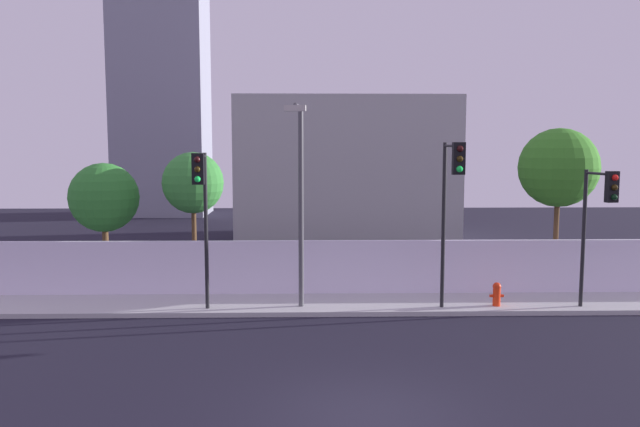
{
  "coord_description": "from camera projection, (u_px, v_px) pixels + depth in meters",
  "views": [
    {
      "loc": [
        -1.18,
        -11.59,
        5.17
      ],
      "look_at": [
        -0.79,
        6.5,
        3.19
      ],
      "focal_mm": 35.54,
      "sensor_mm": 36.0,
      "label": 1
    }
  ],
  "objects": [
    {
      "name": "ground_plane",
      "position": [
        369.0,
        416.0,
        12.1
      ],
      "size": [
        80.0,
        80.0,
        0.0
      ],
      "primitive_type": "plane",
      "color": "black"
    },
    {
      "name": "sidewalk",
      "position": [
        344.0,
        304.0,
        20.24
      ],
      "size": [
        36.0,
        2.4,
        0.15
      ],
      "primitive_type": "cube",
      "color": "#B6B6B6",
      "rests_on": "ground"
    },
    {
      "name": "perimeter_wall",
      "position": [
        341.0,
        267.0,
        21.42
      ],
      "size": [
        36.0,
        0.18,
        1.8
      ],
      "primitive_type": "cube",
      "color": "silver",
      "rests_on": "sidewalk"
    },
    {
      "name": "traffic_light_left",
      "position": [
        202.0,
        197.0,
        18.62
      ],
      "size": [
        0.35,
        1.2,
        4.78
      ],
      "color": "black",
      "rests_on": "sidewalk"
    },
    {
      "name": "traffic_light_center",
      "position": [
        599.0,
        209.0,
        18.73
      ],
      "size": [
        0.46,
        1.48,
        4.26
      ],
      "color": "black",
      "rests_on": "sidewalk"
    },
    {
      "name": "traffic_light_right",
      "position": [
        451.0,
        190.0,
        18.43
      ],
      "size": [
        0.35,
        1.85,
        5.08
      ],
      "color": "black",
      "rests_on": "sidewalk"
    },
    {
      "name": "street_lamp_curbside",
      "position": [
        300.0,
        189.0,
        19.12
      ],
      "size": [
        0.62,
        1.78,
        6.17
      ],
      "color": "#4C4C51",
      "rests_on": "sidewalk"
    },
    {
      "name": "fire_hydrant",
      "position": [
        497.0,
        293.0,
        19.76
      ],
      "size": [
        0.44,
        0.26,
        0.74
      ],
      "color": "red",
      "rests_on": "sidewalk"
    },
    {
      "name": "roadside_tree_leftmost",
      "position": [
        104.0,
        198.0,
        22.34
      ],
      "size": [
        2.44,
        2.44,
        4.53
      ],
      "color": "brown",
      "rests_on": "ground"
    },
    {
      "name": "roadside_tree_midleft",
      "position": [
        193.0,
        183.0,
        22.35
      ],
      "size": [
        2.17,
        2.17,
        4.91
      ],
      "color": "brown",
      "rests_on": "ground"
    },
    {
      "name": "roadside_tree_midright",
      "position": [
        559.0,
        168.0,
        22.57
      ],
      "size": [
        2.82,
        2.82,
        5.76
      ],
      "color": "brown",
      "rests_on": "ground"
    },
    {
      "name": "low_building_distant",
      "position": [
        345.0,
        168.0,
        35.05
      ],
      "size": [
        11.81,
        6.0,
        7.71
      ],
      "primitive_type": "cube",
      "color": "#A8A8A8",
      "rests_on": "ground"
    },
    {
      "name": "tower_on_skyline",
      "position": [
        161.0,
        60.0,
        45.9
      ],
      "size": [
        6.5,
        5.0,
        22.51
      ],
      "primitive_type": "cube",
      "color": "gray",
      "rests_on": "ground"
    }
  ]
}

